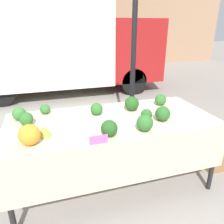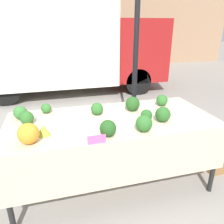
{
  "view_description": "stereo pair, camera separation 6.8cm",
  "coord_description": "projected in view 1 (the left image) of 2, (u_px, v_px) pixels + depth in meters",
  "views": [
    {
      "loc": [
        -0.63,
        -2.05,
        1.78
      ],
      "look_at": [
        0.0,
        0.0,
        0.92
      ],
      "focal_mm": 35.0,
      "sensor_mm": 36.0,
      "label": 1
    },
    {
      "loc": [
        -0.56,
        -2.07,
        1.78
      ],
      "look_at": [
        0.0,
        0.0,
        0.92
      ],
      "focal_mm": 35.0,
      "sensor_mm": 36.0,
      "label": 2
    }
  ],
  "objects": [
    {
      "name": "broccoli_head_8",
      "position": [
        97.0,
        109.0,
        2.42
      ],
      "size": [
        0.14,
        0.14,
        0.14
      ],
      "color": "#2D6628",
      "rests_on": "market_table"
    },
    {
      "name": "romanesco_head",
      "position": [
        44.0,
        131.0,
        1.96
      ],
      "size": [
        0.13,
        0.13,
        0.1
      ],
      "color": "#93B238",
      "rests_on": "market_table"
    },
    {
      "name": "ground_plane",
      "position": [
        112.0,
        182.0,
        2.65
      ],
      "size": [
        40.0,
        40.0,
        0.0
      ],
      "primitive_type": "plane",
      "color": "gray"
    },
    {
      "name": "broccoli_head_0",
      "position": [
        109.0,
        128.0,
        1.95
      ],
      "size": [
        0.15,
        0.15,
        0.15
      ],
      "color": "#23511E",
      "rests_on": "market_table"
    },
    {
      "name": "broccoli_head_5",
      "position": [
        163.0,
        114.0,
        2.27
      ],
      "size": [
        0.16,
        0.16,
        0.16
      ],
      "color": "#285B23",
      "rests_on": "market_table"
    },
    {
      "name": "broccoli_head_4",
      "position": [
        145.0,
        123.0,
        2.05
      ],
      "size": [
        0.16,
        0.16,
        0.16
      ],
      "color": "#2D6628",
      "rests_on": "market_table"
    },
    {
      "name": "broccoli_head_3",
      "position": [
        146.0,
        115.0,
        2.28
      ],
      "size": [
        0.12,
        0.12,
        0.12
      ],
      "color": "#285B23",
      "rests_on": "market_table"
    },
    {
      "name": "broccoli_head_2",
      "position": [
        45.0,
        109.0,
        2.45
      ],
      "size": [
        0.11,
        0.11,
        0.11
      ],
      "color": "#336B2D",
      "rests_on": "market_table"
    },
    {
      "name": "broccoli_head_7",
      "position": [
        161.0,
        100.0,
        2.72
      ],
      "size": [
        0.14,
        0.14,
        0.14
      ],
      "color": "#2D6628",
      "rests_on": "market_table"
    },
    {
      "name": "tent_pole",
      "position": [
        133.0,
        56.0,
        2.97
      ],
      "size": [
        0.07,
        0.07,
        2.78
      ],
      "color": "black",
      "rests_on": "ground_plane"
    },
    {
      "name": "market_table",
      "position": [
        114.0,
        129.0,
        2.31
      ],
      "size": [
        2.21,
        0.97,
        0.84
      ],
      "color": "beige",
      "rests_on": "ground_plane"
    },
    {
      "name": "broccoli_head_9",
      "position": [
        26.0,
        119.0,
        2.17
      ],
      "size": [
        0.14,
        0.14,
        0.14
      ],
      "color": "#2D6628",
      "rests_on": "market_table"
    },
    {
      "name": "produce_crate",
      "position": [
        221.0,
        154.0,
        2.91
      ],
      "size": [
        0.5,
        0.28,
        0.35
      ],
      "color": "olive",
      "rests_on": "ground_plane"
    },
    {
      "name": "parked_truck",
      "position": [
        59.0,
        42.0,
        5.91
      ],
      "size": [
        4.98,
        2.3,
        2.56
      ],
      "color": "silver",
      "rests_on": "ground_plane"
    },
    {
      "name": "broccoli_head_6",
      "position": [
        19.0,
        114.0,
        2.29
      ],
      "size": [
        0.14,
        0.14,
        0.14
      ],
      "color": "#387533",
      "rests_on": "market_table"
    },
    {
      "name": "orange_cauliflower",
      "position": [
        29.0,
        135.0,
        1.81
      ],
      "size": [
        0.18,
        0.18,
        0.18
      ],
      "color": "orange",
      "rests_on": "market_table"
    },
    {
      "name": "price_sign",
      "position": [
        99.0,
        140.0,
        1.83
      ],
      "size": [
        0.16,
        0.01,
        0.08
      ],
      "color": "#F45B9E",
      "rests_on": "market_table"
    },
    {
      "name": "broccoli_head_1",
      "position": [
        132.0,
        104.0,
        2.54
      ],
      "size": [
        0.17,
        0.17,
        0.17
      ],
      "color": "#23511E",
      "rests_on": "market_table"
    }
  ]
}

